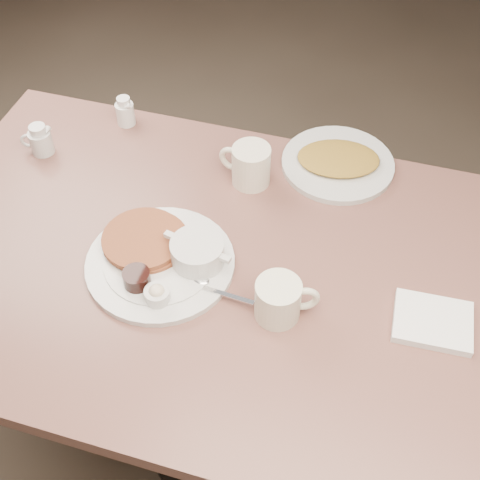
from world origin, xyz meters
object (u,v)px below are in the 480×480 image
(coffee_mug_near, at_px, (280,299))
(coffee_mug_far, at_px, (250,165))
(diner_table, at_px, (238,313))
(main_plate, at_px, (165,257))
(creamer_left, at_px, (40,140))
(creamer_right, at_px, (125,112))
(hash_plate, at_px, (338,162))

(coffee_mug_near, height_order, coffee_mug_far, coffee_mug_far)
(diner_table, bearing_deg, coffee_mug_far, 100.48)
(main_plate, relative_size, coffee_mug_near, 2.93)
(coffee_mug_near, bearing_deg, main_plate, 168.01)
(diner_table, xyz_separation_m, coffee_mug_far, (-0.05, 0.27, 0.22))
(diner_table, distance_m, creamer_left, 0.66)
(main_plate, xyz_separation_m, coffee_mug_far, (0.10, 0.30, 0.03))
(main_plate, height_order, coffee_mug_far, coffee_mug_far)
(coffee_mug_near, bearing_deg, creamer_right, 138.32)
(diner_table, relative_size, creamer_right, 18.75)
(diner_table, relative_size, main_plate, 3.62)
(creamer_left, distance_m, creamer_right, 0.23)
(creamer_right, bearing_deg, creamer_left, -133.51)
(hash_plate, bearing_deg, coffee_mug_near, -93.84)
(coffee_mug_near, xyz_separation_m, creamer_right, (-0.54, 0.48, -0.01))
(hash_plate, bearing_deg, main_plate, -125.82)
(diner_table, relative_size, coffee_mug_far, 10.81)
(coffee_mug_near, relative_size, creamer_left, 1.69)
(diner_table, bearing_deg, hash_plate, 69.17)
(main_plate, bearing_deg, creamer_left, 149.19)
(diner_table, xyz_separation_m, creamer_left, (-0.58, 0.22, 0.21))
(diner_table, xyz_separation_m, coffee_mug_near, (0.11, -0.09, 0.22))
(main_plate, distance_m, hash_plate, 0.51)
(coffee_mug_near, relative_size, hash_plate, 0.43)
(creamer_left, bearing_deg, creamer_right, 46.49)
(creamer_right, height_order, hash_plate, creamer_right)
(main_plate, bearing_deg, creamer_right, 122.69)
(diner_table, height_order, hash_plate, hash_plate)
(diner_table, distance_m, creamer_right, 0.61)
(coffee_mug_far, height_order, creamer_left, coffee_mug_far)
(coffee_mug_far, bearing_deg, creamer_right, 162.15)
(diner_table, height_order, coffee_mug_near, coffee_mug_near)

